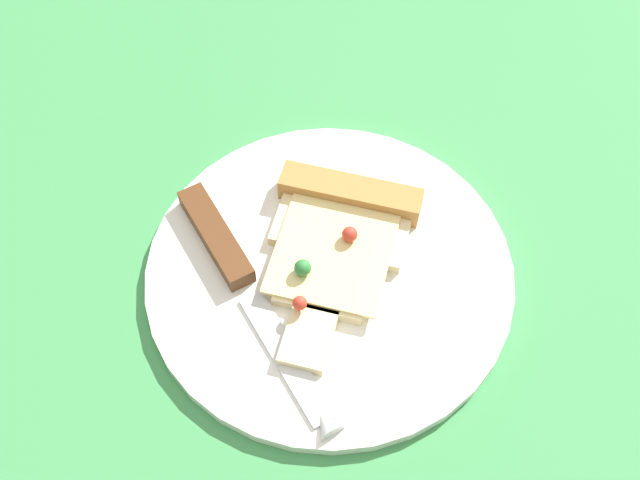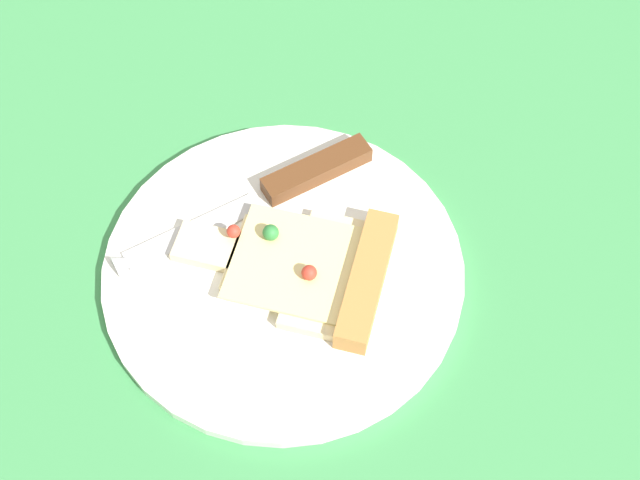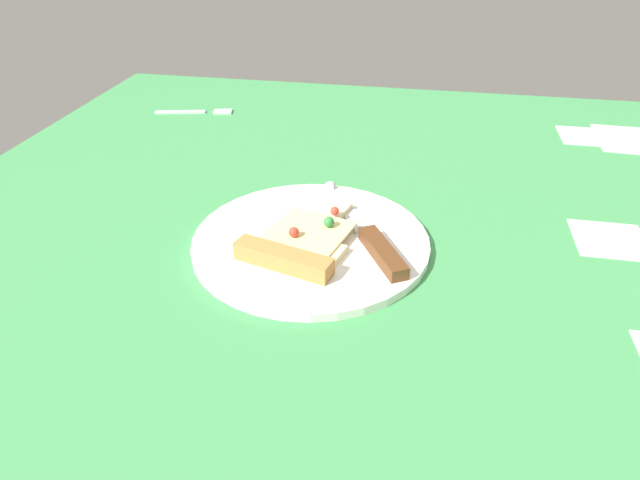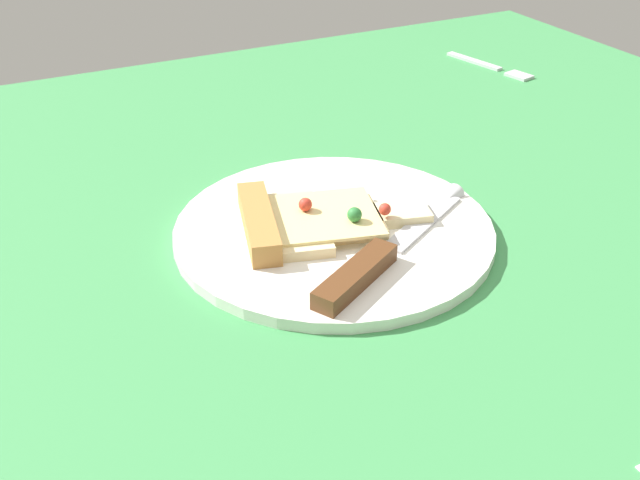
{
  "view_description": "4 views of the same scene",
  "coord_description": "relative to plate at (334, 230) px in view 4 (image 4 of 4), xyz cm",
  "views": [
    {
      "loc": [
        -30.61,
        -6.33,
        57.43
      ],
      "look_at": [
        4.99,
        -6.79,
        1.77
      ],
      "focal_mm": 45.51,
      "sensor_mm": 36.0,
      "label": 1
    },
    {
      "loc": [
        5.06,
        -43.71,
        64.28
      ],
      "look_at": [
        5.61,
        -6.15,
        3.04
      ],
      "focal_mm": 49.86,
      "sensor_mm": 36.0,
      "label": 2
    },
    {
      "loc": [
        59.76,
        4.43,
        38.16
      ],
      "look_at": [
        4.79,
        -5.93,
        2.33
      ],
      "focal_mm": 30.91,
      "sensor_mm": 36.0,
      "label": 3
    },
    {
      "loc": [
        30.73,
        45.28,
        36.16
      ],
      "look_at": [
        5.85,
        -3.89,
        2.37
      ],
      "focal_mm": 41.84,
      "sensor_mm": 36.0,
      "label": 4
    }
  ],
  "objects": [
    {
      "name": "ground_plane",
      "position": [
        -2.58,
        7.6,
        -2.04
      ],
      "size": [
        129.44,
        129.44,
        3.0
      ],
      "color": "#3D8C4C",
      "rests_on": "ground"
    },
    {
      "name": "plate",
      "position": [
        0.0,
        0.0,
        0.0
      ],
      "size": [
        29.76,
        29.76,
        1.09
      ],
      "primitive_type": "cylinder",
      "color": "white",
      "rests_on": "ground_plane"
    },
    {
      "name": "pizza_slice",
      "position": [
        2.48,
        -0.67,
        1.34
      ],
      "size": [
        18.86,
        13.51,
        2.66
      ],
      "rotation": [
        0.0,
        0.0,
        1.3
      ],
      "color": "beige",
      "rests_on": "plate"
    },
    {
      "name": "knife",
      "position": [
        -1.13,
        7.03,
        1.15
      ],
      "size": [
        22.0,
        13.49,
        2.45
      ],
      "rotation": [
        0.0,
        0.0,
        2.08
      ],
      "color": "silver",
      "rests_on": "plate"
    },
    {
      "name": "fork",
      "position": [
        -43.49,
        -31.96,
        -0.15
      ],
      "size": [
        5.03,
        15.33,
        0.8
      ],
      "rotation": [
        0.0,
        0.0,
        0.22
      ],
      "color": "silver",
      "rests_on": "ground_plane"
    }
  ]
}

